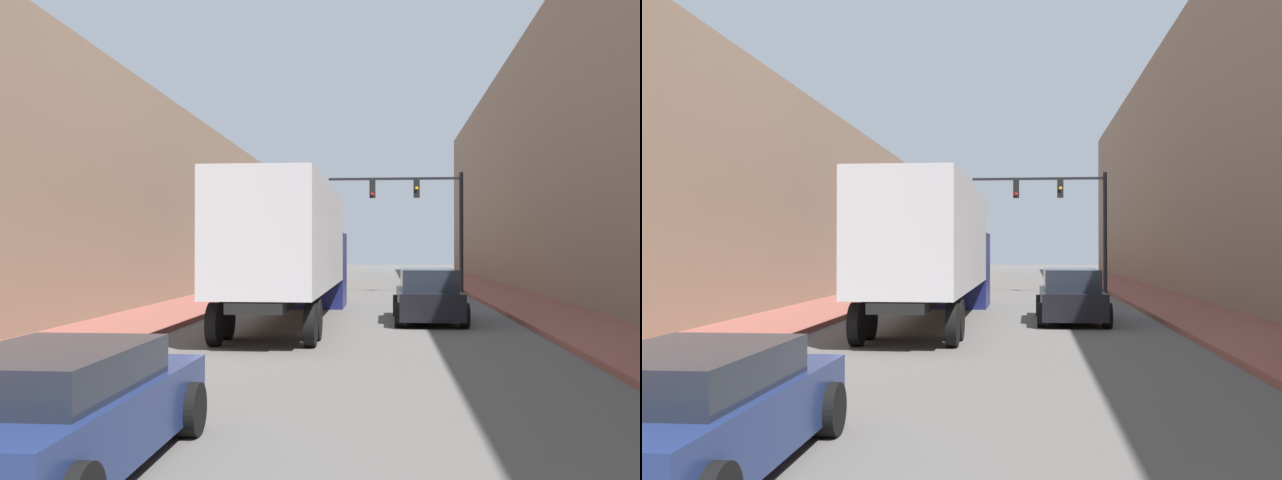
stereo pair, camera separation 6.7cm
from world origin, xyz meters
The scene contains 8 objects.
sidewalk_right centered at (6.33, 30.00, 0.07)m, with size 2.96×80.00×0.15m.
sidewalk_left centered at (-6.33, 30.00, 0.07)m, with size 2.96×80.00×0.15m.
building_right centered at (10.80, 30.00, 6.50)m, with size 6.00×80.00×13.00m.
building_left centered at (-10.80, 30.00, 4.17)m, with size 6.00×80.00×8.33m.
semi_truck centered at (-1.91, 19.86, 2.27)m, with size 2.51×13.95×4.04m.
sedan_car centered at (-2.31, 4.86, 0.63)m, with size 2.00×4.47×1.28m.
suv_car centered at (2.19, 20.18, 0.76)m, with size 2.09×4.78×1.61m.
traffic_signal_gantry centered at (3.06, 34.14, 4.23)m, with size 6.74×0.35×6.06m.
Camera 2 is at (0.92, -1.85, 2.22)m, focal length 40.00 mm.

